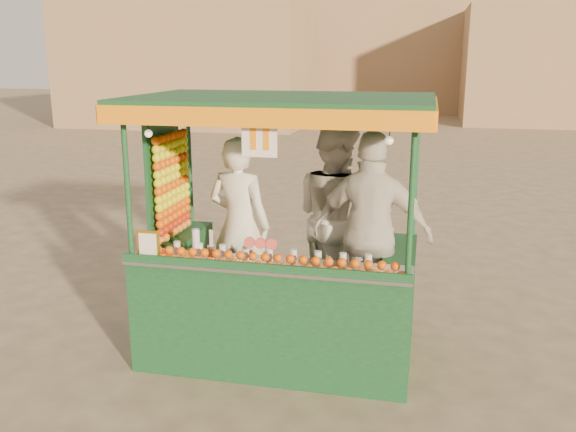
% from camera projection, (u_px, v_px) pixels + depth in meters
% --- Properties ---
extents(ground, '(90.00, 90.00, 0.00)m').
position_uv_depth(ground, '(310.00, 340.00, 6.49)').
color(ground, brown).
rests_on(ground, ground).
extents(building_left, '(10.00, 6.00, 6.00)m').
position_uv_depth(building_left, '(192.00, 53.00, 26.54)').
color(building_left, '#9E7559').
rests_on(building_left, ground).
extents(building_right, '(9.00, 6.00, 5.00)m').
position_uv_depth(building_right, '(570.00, 65.00, 27.03)').
color(building_right, '#9E7559').
rests_on(building_right, ground).
extents(building_center, '(14.00, 7.00, 7.00)m').
position_uv_depth(building_center, '(376.00, 45.00, 34.37)').
color(building_center, '#9E7559').
rests_on(building_center, ground).
extents(juice_cart, '(2.79, 1.81, 2.54)m').
position_uv_depth(juice_cart, '(272.00, 276.00, 6.02)').
color(juice_cart, '#103C1B').
rests_on(juice_cart, ground).
extents(vendor_left, '(0.74, 0.55, 1.83)m').
position_uv_depth(vendor_left, '(239.00, 225.00, 6.35)').
color(vendor_left, silver).
rests_on(vendor_left, ground).
extents(vendor_middle, '(1.20, 1.19, 1.96)m').
position_uv_depth(vendor_middle, '(335.00, 217.00, 6.41)').
color(vendor_middle, silver).
rests_on(vendor_middle, ground).
extents(vendor_right, '(1.18, 0.59, 1.94)m').
position_uv_depth(vendor_right, '(372.00, 233.00, 5.87)').
color(vendor_right, silver).
rests_on(vendor_right, ground).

